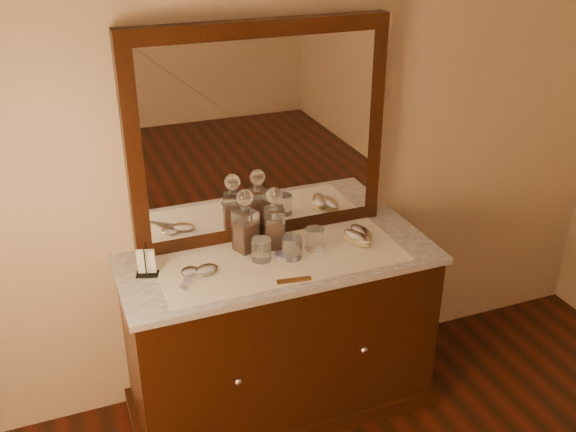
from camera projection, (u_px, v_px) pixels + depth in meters
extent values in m
plane|color=tan|center=(256.00, 120.00, 2.97)|extent=(4.50, 4.50, 0.00)
cube|color=black|center=(280.00, 336.00, 3.16)|extent=(1.40, 0.55, 0.82)
cube|color=black|center=(281.00, 396.00, 3.32)|extent=(1.46, 0.59, 0.08)
sphere|color=silver|center=(238.00, 382.00, 2.81)|extent=(0.04, 0.04, 0.04)
sphere|color=silver|center=(364.00, 350.00, 3.00)|extent=(0.04, 0.04, 0.04)
cube|color=white|center=(280.00, 260.00, 2.97)|extent=(1.44, 0.59, 0.03)
cube|color=black|center=(260.00, 134.00, 2.95)|extent=(1.20, 0.08, 1.00)
cube|color=white|center=(262.00, 137.00, 2.92)|extent=(1.06, 0.01, 0.86)
cube|color=white|center=(281.00, 258.00, 2.95)|extent=(1.10, 0.45, 0.00)
cylinder|color=white|center=(284.00, 255.00, 2.95)|extent=(0.09, 0.09, 0.01)
cube|color=brown|center=(294.00, 280.00, 2.77)|extent=(0.15, 0.05, 0.01)
cube|color=black|center=(148.00, 274.00, 2.82)|extent=(0.11, 0.08, 0.01)
cylinder|color=black|center=(145.00, 264.00, 2.77)|extent=(0.01, 0.01, 0.14)
cylinder|color=black|center=(147.00, 257.00, 2.82)|extent=(0.01, 0.01, 0.14)
cube|color=white|center=(146.00, 261.00, 2.80)|extent=(0.08, 0.06, 0.12)
cube|color=#943F15|center=(246.00, 236.00, 2.99)|extent=(0.10, 0.10, 0.13)
cube|color=white|center=(246.00, 231.00, 2.97)|extent=(0.12, 0.12, 0.19)
cylinder|color=white|center=(245.00, 208.00, 2.93)|extent=(0.05, 0.05, 0.03)
sphere|color=white|center=(245.00, 198.00, 2.90)|extent=(0.10, 0.10, 0.07)
cube|color=#943F15|center=(274.00, 234.00, 3.01)|extent=(0.09, 0.09, 0.13)
cube|color=white|center=(274.00, 228.00, 3.00)|extent=(0.11, 0.11, 0.19)
cylinder|color=white|center=(274.00, 206.00, 2.95)|extent=(0.05, 0.05, 0.03)
sphere|color=white|center=(274.00, 195.00, 2.93)|extent=(0.09, 0.09, 0.07)
ellipsoid|color=tan|center=(357.00, 240.00, 3.07)|extent=(0.12, 0.18, 0.03)
ellipsoid|color=silver|center=(357.00, 236.00, 3.06)|extent=(0.12, 0.18, 0.03)
ellipsoid|color=tan|center=(361.00, 235.00, 3.12)|extent=(0.08, 0.16, 0.02)
ellipsoid|color=silver|center=(361.00, 231.00, 3.11)|extent=(0.08, 0.16, 0.02)
ellipsoid|color=silver|center=(189.00, 271.00, 2.83)|extent=(0.10, 0.11, 0.02)
cube|color=silver|center=(186.00, 282.00, 2.75)|extent=(0.07, 0.12, 0.01)
ellipsoid|color=silver|center=(206.00, 270.00, 2.84)|extent=(0.14, 0.14, 0.02)
cube|color=silver|center=(191.00, 281.00, 2.76)|extent=(0.13, 0.11, 0.01)
cylinder|color=white|center=(261.00, 250.00, 2.91)|extent=(0.09, 0.09, 0.10)
cylinder|color=white|center=(292.00, 248.00, 2.93)|extent=(0.09, 0.09, 0.10)
cylinder|color=white|center=(315.00, 239.00, 3.00)|extent=(0.09, 0.09, 0.10)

